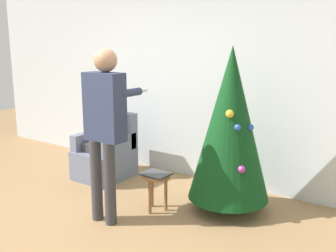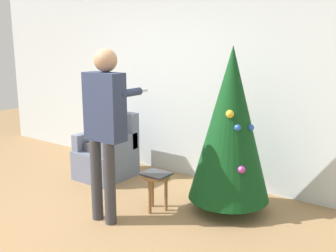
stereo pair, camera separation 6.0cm
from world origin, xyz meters
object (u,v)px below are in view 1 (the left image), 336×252
object	(u,v)px
person_seated	(104,131)
side_stool	(156,182)
person_standing	(105,119)
christmas_tree	(230,124)
armchair	(107,155)

from	to	relation	value
person_seated	side_stool	bearing A→B (deg)	-21.25
person_standing	side_stool	world-z (taller)	person_standing
side_stool	christmas_tree	bearing A→B (deg)	36.72
christmas_tree	person_standing	xyz separation A→B (m)	(-0.94, -0.97, 0.11)
christmas_tree	side_stool	xyz separation A→B (m)	(-0.66, -0.49, -0.66)
side_stool	armchair	bearing A→B (deg)	157.77
armchair	person_standing	distance (m)	1.60
christmas_tree	person_standing	world-z (taller)	christmas_tree
christmas_tree	armchair	bearing A→B (deg)	179.31
person_seated	side_stool	distance (m)	1.38
christmas_tree	person_seated	distance (m)	1.94
side_stool	person_standing	bearing A→B (deg)	-120.37
christmas_tree	person_seated	xyz separation A→B (m)	(-1.91, -0.00, -0.33)
armchair	side_stool	world-z (taller)	armchair
christmas_tree	person_seated	bearing A→B (deg)	-179.95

